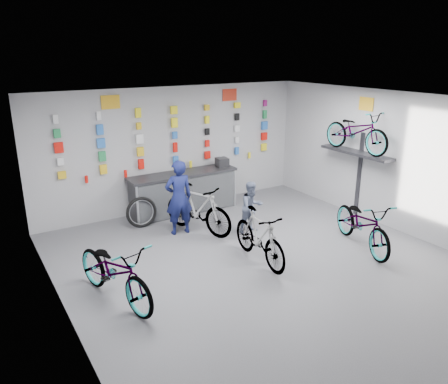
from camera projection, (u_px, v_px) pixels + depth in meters
floor at (272, 270)px, 7.93m from camera, size 8.00×8.00×0.00m
ceiling at (279, 103)px, 7.00m from camera, size 8.00×8.00×0.00m
wall_back at (174, 149)px, 10.70m from camera, size 7.00×0.00×7.00m
wall_left at (64, 235)px, 5.72m from camera, size 0.00×8.00×8.00m
wall_right at (406, 165)px, 9.22m from camera, size 0.00×8.00×8.00m
counter at (184, 193)px, 10.64m from camera, size 2.70×0.66×1.00m
merch_wall at (171, 139)px, 10.51m from camera, size 5.58×0.08×1.56m
wall_bracket at (357, 156)px, 10.12m from camera, size 0.39×1.90×2.00m
sign_left at (110, 102)px, 9.56m from camera, size 0.42×0.02×0.30m
sign_right at (230, 95)px, 11.11m from camera, size 0.42×0.02×0.30m
sign_side at (366, 104)px, 9.83m from camera, size 0.02×0.40×0.30m
bike_left at (115, 271)px, 6.81m from camera, size 1.15×2.09×1.04m
bike_center at (259, 237)px, 8.09m from camera, size 0.59×1.72×1.02m
bike_right at (363, 223)px, 8.69m from camera, size 1.26×2.08×1.03m
bike_service at (198, 209)px, 9.43m from camera, size 1.14×1.87×1.09m
bike_wall at (357, 131)px, 9.90m from camera, size 0.63×1.80×0.95m
clerk at (179, 198)px, 9.29m from camera, size 0.64×0.46×1.63m
customer at (252, 207)px, 9.43m from camera, size 0.57×0.45×1.14m
spare_wheel at (141, 212)px, 9.76m from camera, size 0.71×0.20×0.71m
register at (222, 162)px, 11.01m from camera, size 0.32×0.33×0.22m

